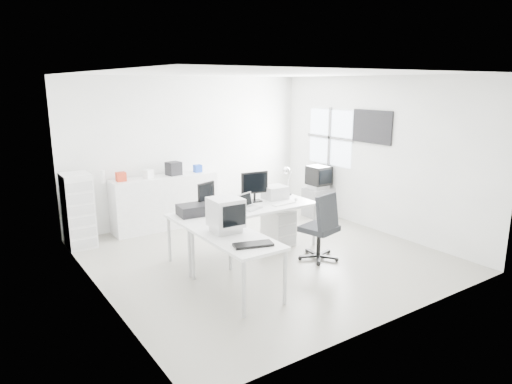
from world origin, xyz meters
TOP-DOWN VIEW (x-y plane):
  - floor at (0.00, 0.00)m, footprint 5.00×5.00m
  - ceiling at (0.00, 0.00)m, footprint 5.00×5.00m
  - back_wall at (0.00, 2.50)m, footprint 5.00×0.02m
  - left_wall at (-2.50, 0.00)m, footprint 0.02×5.00m
  - right_wall at (2.50, 0.00)m, footprint 0.02×5.00m
  - window at (2.48, 1.20)m, footprint 0.02×1.20m
  - wall_picture at (2.47, 0.10)m, footprint 0.04×0.90m
  - main_desk at (-0.17, 0.26)m, footprint 2.40×0.80m
  - side_desk at (-1.02, -0.84)m, footprint 0.70×1.40m
  - drawer_pedestal at (0.53, 0.31)m, footprint 0.40×0.50m
  - inkjet_printer at (-1.02, 0.36)m, footprint 0.48×0.39m
  - lcd_monitor_small at (-0.72, 0.51)m, footprint 0.39×0.30m
  - lcd_monitor_large at (0.18, 0.51)m, footprint 0.50×0.25m
  - laptop at (-0.12, 0.16)m, footprint 0.38×0.38m
  - white_keyboard at (0.48, 0.11)m, footprint 0.44×0.18m
  - white_mouse at (0.78, 0.16)m, footprint 0.05×0.05m
  - laser_printer at (0.58, 0.48)m, footprint 0.39×0.34m
  - desk_lamp at (0.93, 0.56)m, footprint 0.21×0.21m
  - crt_monitor at (-1.02, -0.59)m, footprint 0.42×0.42m
  - black_keyboard at (-1.02, -1.24)m, footprint 0.51×0.32m
  - office_chair at (0.63, -0.59)m, footprint 0.76×0.76m
  - tv_cabinet at (2.22, 1.20)m, footprint 0.53×0.44m
  - crt_tv at (2.22, 1.20)m, footprint 0.50×0.48m
  - sideboard at (-0.68, 2.24)m, footprint 1.98×0.49m
  - clutter_box_a at (-1.48, 2.24)m, footprint 0.16×0.15m
  - clutter_box_b at (-0.98, 2.24)m, footprint 0.19×0.18m
  - clutter_box_c at (-0.48, 2.24)m, footprint 0.28×0.26m
  - clutter_box_d at (0.02, 2.24)m, footprint 0.15×0.13m
  - clutter_bottle at (-1.78, 2.28)m, footprint 0.07×0.07m
  - filing_cabinet at (-2.28, 2.07)m, footprint 0.43×0.52m

SIDE VIEW (x-z plane):
  - floor at x=0.00m, z-range -0.01..0.01m
  - tv_cabinet at x=2.22m, z-range 0.00..0.58m
  - drawer_pedestal at x=0.53m, z-range 0.00..0.60m
  - main_desk at x=-0.17m, z-range 0.00..0.75m
  - side_desk at x=-1.02m, z-range 0.00..0.75m
  - sideboard at x=-0.68m, z-range 0.00..0.99m
  - office_chair at x=0.63m, z-range 0.00..1.09m
  - filing_cabinet at x=-2.28m, z-range 0.00..1.24m
  - white_keyboard at x=0.48m, z-range 0.75..0.77m
  - black_keyboard at x=-1.02m, z-range 0.75..0.78m
  - white_mouse at x=0.78m, z-range 0.75..0.80m
  - crt_tv at x=2.22m, z-range 0.58..1.03m
  - inkjet_printer at x=-1.02m, z-range 0.75..0.91m
  - laptop at x=-0.12m, z-range 0.75..0.95m
  - laser_printer at x=0.58m, z-range 0.75..0.97m
  - lcd_monitor_small at x=-0.72m, z-range 0.75..1.18m
  - crt_monitor at x=-1.02m, z-range 0.75..1.21m
  - lcd_monitor_large at x=0.18m, z-range 0.75..1.24m
  - desk_lamp at x=0.93m, z-range 0.75..1.28m
  - clutter_box_d at x=0.02m, z-range 0.99..1.13m
  - clutter_box_b at x=-0.98m, z-range 0.99..1.14m
  - clutter_box_a at x=-1.48m, z-range 0.99..1.15m
  - clutter_bottle at x=-1.78m, z-range 0.99..1.21m
  - clutter_box_c at x=-0.48m, z-range 0.99..1.24m
  - back_wall at x=0.00m, z-range 0.00..2.80m
  - left_wall at x=-2.50m, z-range 0.00..2.80m
  - right_wall at x=2.50m, z-range 0.00..2.80m
  - window at x=2.48m, z-range 1.05..2.15m
  - wall_picture at x=2.47m, z-range 1.60..2.20m
  - ceiling at x=0.00m, z-range 2.79..2.80m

